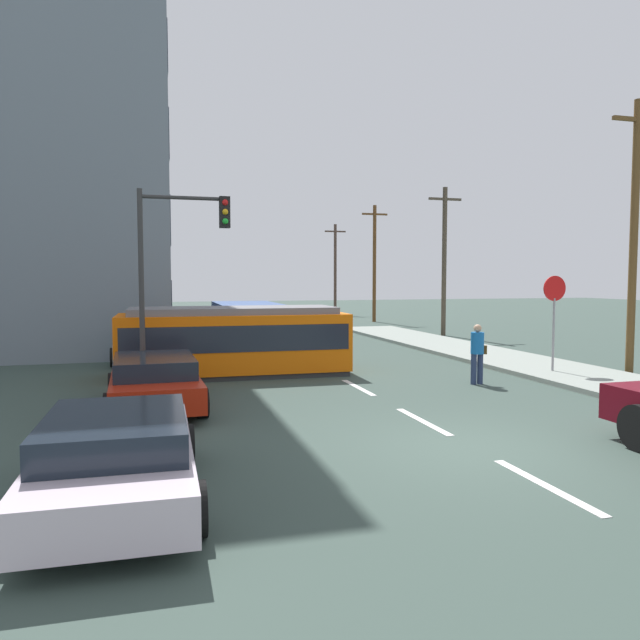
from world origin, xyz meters
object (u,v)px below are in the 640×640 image
object	(u,v)px
pedestrian_crossing	(477,350)
utility_pole_near	(634,232)
parked_sedan_near	(117,456)
stop_sign	(554,303)
streetcar_tram	(234,340)
utility_pole_far	(374,261)
parked_sedan_far	(141,344)
parked_sedan_mid	(154,381)
city_bus	(248,323)
utility_pole_mid	(444,258)
utility_pole_distant	(335,267)
traffic_light_mast	(176,251)

from	to	relation	value
pedestrian_crossing	utility_pole_near	size ratio (longest dim) A/B	0.20
parked_sedan_near	stop_sign	distance (m)	14.36
streetcar_tram	utility_pole_far	xyz separation A→B (m)	(12.27, 20.24, 3.06)
streetcar_tram	parked_sedan_far	bearing A→B (deg)	125.19
parked_sedan_mid	utility_pole_far	size ratio (longest dim) A/B	0.58
city_bus	parked_sedan_mid	size ratio (longest dim) A/B	1.17
parked_sedan_far	utility_pole_far	size ratio (longest dim) A/B	0.53
parked_sedan_near	utility_pole_mid	size ratio (longest dim) A/B	0.60
pedestrian_crossing	utility_pole_distant	xyz separation A→B (m)	(6.20, 33.51, 2.97)
streetcar_tram	utility_pole_near	xyz separation A→B (m)	(11.89, -3.00, 3.28)
streetcar_tram	utility_pole_near	size ratio (longest dim) A/B	0.82
utility_pole_near	utility_pole_mid	xyz separation A→B (m)	(0.27, 12.90, -0.37)
pedestrian_crossing	stop_sign	size ratio (longest dim) A/B	0.58
city_bus	parked_sedan_far	distance (m)	4.99
utility_pole_near	traffic_light_mast	bearing A→B (deg)	174.78
parked_sedan_mid	parked_sedan_near	bearing A→B (deg)	-94.85
pedestrian_crossing	parked_sedan_mid	distance (m)	8.69
parked_sedan_near	utility_pole_near	world-z (taller)	utility_pole_near
pedestrian_crossing	utility_pole_mid	bearing A→B (deg)	66.35
stop_sign	traffic_light_mast	xyz separation A→B (m)	(-11.06, 0.96, 1.46)
parked_sedan_mid	stop_sign	world-z (taller)	stop_sign
utility_pole_distant	parked_sedan_far	bearing A→B (deg)	-120.39
parked_sedan_near	utility_pole_far	distance (m)	34.12
parked_sedan_far	traffic_light_mast	xyz separation A→B (m)	(1.06, -5.72, 3.03)
parked_sedan_near	utility_pole_mid	xyz separation A→B (m)	(15.02, 20.05, 3.35)
utility_pole_far	parked_sedan_mid	bearing A→B (deg)	-120.83
streetcar_tram	parked_sedan_near	distance (m)	10.55
parked_sedan_far	utility_pole_distant	world-z (taller)	utility_pole_distant
streetcar_tram	utility_pole_near	world-z (taller)	utility_pole_near
utility_pole_mid	streetcar_tram	bearing A→B (deg)	-140.83
traffic_light_mast	stop_sign	bearing A→B (deg)	-4.95
streetcar_tram	stop_sign	xyz separation A→B (m)	(9.32, -2.71, 1.12)
pedestrian_crossing	parked_sedan_far	world-z (taller)	pedestrian_crossing
utility_pole_near	city_bus	bearing A→B (deg)	137.53
streetcar_tram	utility_pole_mid	distance (m)	15.95
parked_sedan_mid	utility_pole_mid	bearing A→B (deg)	44.32
parked_sedan_far	utility_pole_near	size ratio (longest dim) A/B	0.50
pedestrian_crossing	utility_pole_far	size ratio (longest dim) A/B	0.21
utility_pole_far	utility_pole_mid	bearing A→B (deg)	-90.60
parked_sedan_far	utility_pole_mid	world-z (taller)	utility_pole_mid
parked_sedan_far	stop_sign	distance (m)	13.92
parked_sedan_mid	utility_pole_near	bearing A→B (deg)	5.11
parked_sedan_far	stop_sign	world-z (taller)	stop_sign
parked_sedan_mid	utility_pole_near	world-z (taller)	utility_pole_near
parked_sedan_near	utility_pole_far	xyz separation A→B (m)	(15.13, 30.38, 3.50)
parked_sedan_mid	pedestrian_crossing	bearing A→B (deg)	5.17
streetcar_tram	parked_sedan_far	world-z (taller)	streetcar_tram
traffic_light_mast	utility_pole_distant	bearing A→B (deg)	65.88
parked_sedan_mid	utility_pole_mid	xyz separation A→B (m)	(14.52, 14.18, 3.35)
utility_pole_near	utility_pole_distant	world-z (taller)	utility_pole_near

